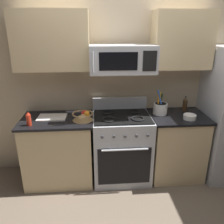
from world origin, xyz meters
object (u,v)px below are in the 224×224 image
object	(u,v)px
range_oven	(121,146)
bottle_hot_sauce	(29,119)
utensil_crock	(160,108)
microwave	(123,59)
fruit_basket	(83,116)
prep_bowl	(190,117)
bottle_soy	(185,104)
cutting_board	(52,117)

from	to	relation	value
range_oven	bottle_hot_sauce	xyz separation A→B (m)	(-1.14, -0.19, 0.52)
range_oven	utensil_crock	world-z (taller)	utensil_crock
microwave	fruit_basket	bearing A→B (deg)	-169.64
bottle_hot_sauce	prep_bowl	size ratio (longest dim) A/B	1.15
bottle_soy	utensil_crock	bearing A→B (deg)	-166.57
bottle_hot_sauce	cutting_board	bearing A→B (deg)	43.79
utensil_crock	fruit_basket	world-z (taller)	utensil_crock
cutting_board	bottle_soy	distance (m)	1.82
utensil_crock	prep_bowl	bearing A→B (deg)	-33.30
range_oven	utensil_crock	distance (m)	0.74
bottle_soy	bottle_hot_sauce	size ratio (longest dim) A/B	1.15
cutting_board	utensil_crock	bearing A→B (deg)	1.50
microwave	bottle_hot_sauce	world-z (taller)	microwave
microwave	bottle_soy	xyz separation A→B (m)	(0.90, 0.13, -0.64)
utensil_crock	prep_bowl	size ratio (longest dim) A/B	2.09
microwave	bottle_soy	size ratio (longest dim) A/B	3.70
utensil_crock	cutting_board	distance (m)	1.44
microwave	prep_bowl	bearing A→B (deg)	-11.36
range_oven	microwave	size ratio (longest dim) A/B	1.37
fruit_basket	bottle_soy	xyz separation A→B (m)	(1.40, 0.22, 0.05)
fruit_basket	cutting_board	size ratio (longest dim) A/B	0.74
fruit_basket	bottle_soy	bearing A→B (deg)	9.09
microwave	range_oven	bearing A→B (deg)	-90.00
microwave	bottle_soy	world-z (taller)	microwave
cutting_board	bottle_soy	world-z (taller)	bottle_soy
cutting_board	prep_bowl	distance (m)	1.77
range_oven	bottle_hot_sauce	size ratio (longest dim) A/B	5.84
range_oven	utensil_crock	bearing A→B (deg)	7.69
range_oven	prep_bowl	xyz separation A→B (m)	(0.85, -0.14, 0.47)
microwave	utensil_crock	world-z (taller)	microwave
bottle_hot_sauce	utensil_crock	bearing A→B (deg)	8.85
bottle_hot_sauce	prep_bowl	xyz separation A→B (m)	(1.99, 0.04, -0.05)
microwave	fruit_basket	distance (m)	0.86
bottle_hot_sauce	microwave	bearing A→B (deg)	10.74
microwave	fruit_basket	xyz separation A→B (m)	(-0.50, -0.09, -0.69)
range_oven	utensil_crock	xyz separation A→B (m)	(0.53, 0.07, 0.52)
bottle_hot_sauce	range_oven	bearing A→B (deg)	9.38
fruit_basket	prep_bowl	distance (m)	1.36
range_oven	bottle_hot_sauce	world-z (taller)	bottle_hot_sauce
range_oven	bottle_soy	distance (m)	1.06
fruit_basket	bottle_hot_sauce	bearing A→B (deg)	-168.95
microwave	bottle_hot_sauce	bearing A→B (deg)	-169.26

